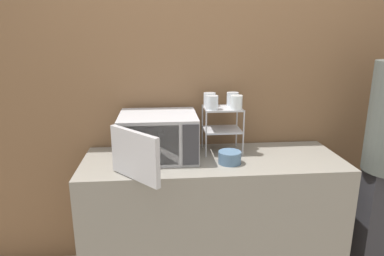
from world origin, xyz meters
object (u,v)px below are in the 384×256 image
at_px(glass_front_left, 212,102).
at_px(bowl, 230,158).
at_px(glass_back_left, 210,99).
at_px(glass_back_right, 233,99).
at_px(glass_front_right, 236,102).
at_px(dish_rack, 222,120).
at_px(microwave, 157,137).

height_order(glass_front_left, bowl, glass_front_left).
height_order(glass_front_left, glass_back_left, same).
bearing_deg(glass_back_right, glass_front_right, -90.62).
height_order(dish_rack, glass_front_right, glass_front_right).
xyz_separation_m(glass_back_right, bowl, (-0.07, -0.29, -0.32)).
bearing_deg(dish_rack, glass_front_left, -146.43).
xyz_separation_m(glass_front_left, glass_back_left, (0.00, 0.11, 0.00)).
relative_size(glass_back_right, glass_back_left, 1.00).
bearing_deg(bowl, glass_front_right, 68.45).
xyz_separation_m(dish_rack, bowl, (0.01, -0.23, -0.18)).
relative_size(microwave, bowl, 5.02).
bearing_deg(microwave, glass_front_left, 5.78).
bearing_deg(bowl, glass_front_left, 116.79).
relative_size(microwave, glass_front_left, 7.95).
bearing_deg(glass_front_left, dish_rack, 33.57).
relative_size(glass_front_left, bowl, 0.63).
height_order(microwave, bowl, microwave).
distance_m(glass_back_left, bowl, 0.43).
height_order(microwave, dish_rack, dish_rack).
relative_size(microwave, glass_front_right, 7.95).
bearing_deg(dish_rack, bowl, -87.52).
xyz_separation_m(dish_rack, glass_front_right, (0.08, -0.06, 0.13)).
bearing_deg(glass_back_right, microwave, -164.03).
distance_m(glass_front_left, glass_back_left, 0.11).
bearing_deg(microwave, glass_front_right, 3.32).
distance_m(microwave, dish_rack, 0.45).
relative_size(microwave, glass_back_right, 7.95).
xyz_separation_m(glass_front_left, glass_front_right, (0.16, -0.01, 0.00)).
height_order(glass_back_right, glass_front_right, same).
relative_size(glass_back_left, bowl, 0.63).
xyz_separation_m(dish_rack, glass_front_left, (-0.08, -0.05, 0.13)).
bearing_deg(glass_front_right, glass_back_left, 143.89).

